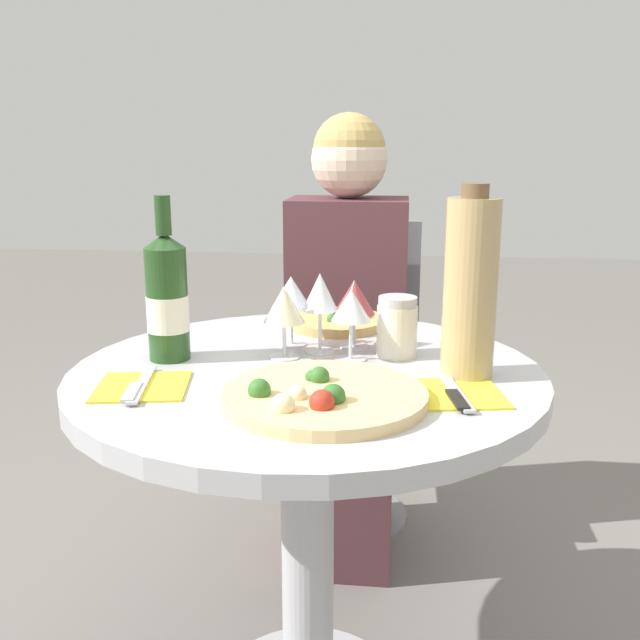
{
  "coord_description": "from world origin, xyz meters",
  "views": [
    {
      "loc": [
        0.17,
        -1.23,
        1.12
      ],
      "look_at": [
        0.03,
        -0.03,
        0.82
      ],
      "focal_mm": 40.0,
      "sensor_mm": 36.0,
      "label": 1
    }
  ],
  "objects_px": {
    "chair_behind_diner": "(349,376)",
    "pizza_large": "(323,396)",
    "seated_diner": "(345,349)",
    "wine_bottle": "(167,298)",
    "tall_carafe": "(470,288)",
    "dining_table": "(307,442)"
  },
  "relations": [
    {
      "from": "chair_behind_diner",
      "to": "seated_diner",
      "type": "relative_size",
      "value": 0.74
    },
    {
      "from": "dining_table",
      "to": "seated_diner",
      "type": "bearing_deg",
      "value": 88.43
    },
    {
      "from": "seated_diner",
      "to": "pizza_large",
      "type": "relative_size",
      "value": 3.66
    },
    {
      "from": "seated_diner",
      "to": "wine_bottle",
      "type": "height_order",
      "value": "seated_diner"
    },
    {
      "from": "wine_bottle",
      "to": "seated_diner",
      "type": "bearing_deg",
      "value": 65.95
    },
    {
      "from": "chair_behind_diner",
      "to": "pizza_large",
      "type": "relative_size",
      "value": 2.71
    },
    {
      "from": "seated_diner",
      "to": "pizza_large",
      "type": "bearing_deg",
      "value": 92.03
    },
    {
      "from": "tall_carafe",
      "to": "dining_table",
      "type": "bearing_deg",
      "value": 177.83
    },
    {
      "from": "dining_table",
      "to": "wine_bottle",
      "type": "relative_size",
      "value": 2.8
    },
    {
      "from": "pizza_large",
      "to": "dining_table",
      "type": "bearing_deg",
      "value": 105.42
    },
    {
      "from": "dining_table",
      "to": "pizza_large",
      "type": "distance_m",
      "value": 0.24
    },
    {
      "from": "seated_diner",
      "to": "chair_behind_diner",
      "type": "bearing_deg",
      "value": -90.0
    },
    {
      "from": "seated_diner",
      "to": "pizza_large",
      "type": "height_order",
      "value": "seated_diner"
    },
    {
      "from": "tall_carafe",
      "to": "wine_bottle",
      "type": "bearing_deg",
      "value": 175.77
    },
    {
      "from": "dining_table",
      "to": "tall_carafe",
      "type": "distance_m",
      "value": 0.42
    },
    {
      "from": "seated_diner",
      "to": "wine_bottle",
      "type": "relative_size",
      "value": 3.88
    },
    {
      "from": "tall_carafe",
      "to": "pizza_large",
      "type": "bearing_deg",
      "value": -145.24
    },
    {
      "from": "dining_table",
      "to": "pizza_large",
      "type": "xyz_separation_m",
      "value": [
        0.05,
        -0.18,
        0.16
      ]
    },
    {
      "from": "dining_table",
      "to": "pizza_large",
      "type": "height_order",
      "value": "pizza_large"
    },
    {
      "from": "seated_diner",
      "to": "wine_bottle",
      "type": "bearing_deg",
      "value": 65.95
    },
    {
      "from": "wine_bottle",
      "to": "pizza_large",
      "type": "bearing_deg",
      "value": -33.05
    },
    {
      "from": "dining_table",
      "to": "tall_carafe",
      "type": "relative_size",
      "value": 2.57
    }
  ]
}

